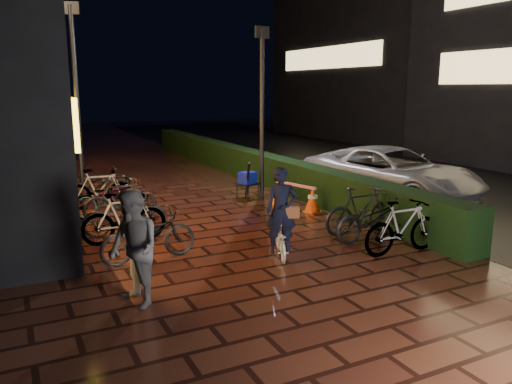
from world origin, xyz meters
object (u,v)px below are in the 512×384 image
bystander_person (134,249)px  cyclist (281,225)px  van (391,173)px  cart_assembly (247,179)px  traffic_barrier (295,196)px

bystander_person → cyclist: (3.00, 0.90, -0.23)m
van → cart_assembly: van is taller
van → cyclist: size_ratio=3.07×
bystander_person → cyclist: size_ratio=1.00×
van → traffic_barrier: 3.13m
cyclist → traffic_barrier: cyclist is taller
traffic_barrier → cart_assembly: bearing=113.6°
bystander_person → van: (8.44, 4.03, -0.13)m
van → traffic_barrier: van is taller
van → cart_assembly: bearing=140.5°
bystander_person → traffic_barrier: 6.86m
van → bystander_person: bearing=-168.3°
bystander_person → cyclist: 3.14m
traffic_barrier → bystander_person: bearing=-141.4°
bystander_person → traffic_barrier: bearing=115.3°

